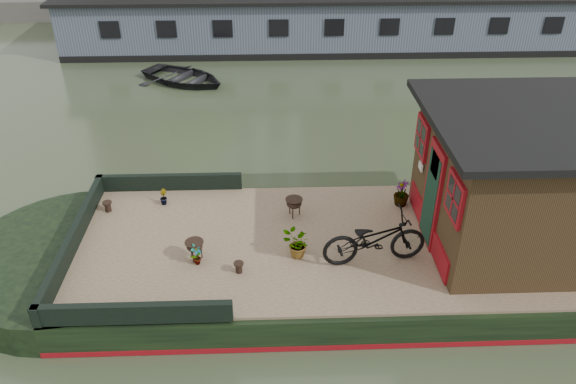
{
  "coord_description": "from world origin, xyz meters",
  "views": [
    {
      "loc": [
        -2.39,
        -8.17,
        6.8
      ],
      "look_at": [
        -2.08,
        0.5,
        1.41
      ],
      "focal_mm": 35.0,
      "sensor_mm": 36.0,
      "label": 1
    }
  ],
  "objects_px": {
    "cabin": "(536,180)",
    "bicycle": "(375,239)",
    "brazier_rear": "(294,207)",
    "brazier_front": "(195,250)",
    "potted_plant_a": "(197,255)",
    "dinghy": "(183,73)"
  },
  "relations": [
    {
      "from": "brazier_front",
      "to": "brazier_rear",
      "type": "xyz_separation_m",
      "value": [
        1.77,
        1.28,
        0.01
      ]
    },
    {
      "from": "brazier_rear",
      "to": "dinghy",
      "type": "distance_m",
      "value": 9.62
    },
    {
      "from": "potted_plant_a",
      "to": "cabin",
      "type": "bearing_deg",
      "value": 5.6
    },
    {
      "from": "potted_plant_a",
      "to": "brazier_front",
      "type": "relative_size",
      "value": 1.11
    },
    {
      "from": "potted_plant_a",
      "to": "bicycle",
      "type": "bearing_deg",
      "value": -0.36
    },
    {
      "from": "potted_plant_a",
      "to": "dinghy",
      "type": "distance_m",
      "value": 10.59
    },
    {
      "from": "cabin",
      "to": "bicycle",
      "type": "bearing_deg",
      "value": -168.17
    },
    {
      "from": "cabin",
      "to": "potted_plant_a",
      "type": "bearing_deg",
      "value": -174.4
    },
    {
      "from": "bicycle",
      "to": "brazier_rear",
      "type": "height_order",
      "value": "bicycle"
    },
    {
      "from": "cabin",
      "to": "potted_plant_a",
      "type": "height_order",
      "value": "cabin"
    },
    {
      "from": "brazier_front",
      "to": "dinghy",
      "type": "bearing_deg",
      "value": 98.32
    },
    {
      "from": "potted_plant_a",
      "to": "brazier_rear",
      "type": "xyz_separation_m",
      "value": [
        1.73,
        1.43,
        -0.01
      ]
    },
    {
      "from": "potted_plant_a",
      "to": "brazier_front",
      "type": "distance_m",
      "value": 0.16
    },
    {
      "from": "cabin",
      "to": "dinghy",
      "type": "height_order",
      "value": "cabin"
    },
    {
      "from": "bicycle",
      "to": "potted_plant_a",
      "type": "bearing_deg",
      "value": 82.45
    },
    {
      "from": "brazier_front",
      "to": "potted_plant_a",
      "type": "bearing_deg",
      "value": -73.78
    },
    {
      "from": "cabin",
      "to": "brazier_rear",
      "type": "bearing_deg",
      "value": 168.38
    },
    {
      "from": "cabin",
      "to": "brazier_rear",
      "type": "height_order",
      "value": "cabin"
    },
    {
      "from": "bicycle",
      "to": "brazier_front",
      "type": "relative_size",
      "value": 4.83
    },
    {
      "from": "cabin",
      "to": "dinghy",
      "type": "relative_size",
      "value": 1.3
    },
    {
      "from": "brazier_front",
      "to": "cabin",
      "type": "bearing_deg",
      "value": 4.13
    },
    {
      "from": "cabin",
      "to": "brazier_front",
      "type": "height_order",
      "value": "cabin"
    }
  ]
}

